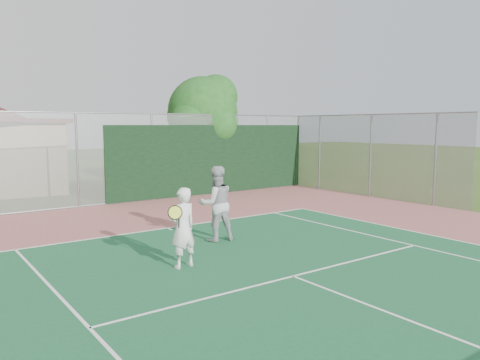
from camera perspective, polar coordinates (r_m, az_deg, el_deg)
name	(u,v)px	position (r m, az deg, el deg)	size (l,w,h in m)	color
back_fence	(155,159)	(19.27, -10.32, 2.50)	(20.08, 0.11, 3.53)	gray
side_fence_right	(370,156)	(20.73, 15.61, 2.88)	(0.08, 9.00, 3.50)	gray
tree	(205,114)	(22.17, -4.34, 8.00)	(3.88, 3.67, 5.41)	#3A2115
player_white_front	(183,228)	(10.02, -6.99, -5.87)	(0.88, 0.74, 1.72)	silver
player_grey_back	(216,204)	(12.24, -2.94, -2.98)	(1.09, 0.92, 1.97)	#AAACAF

